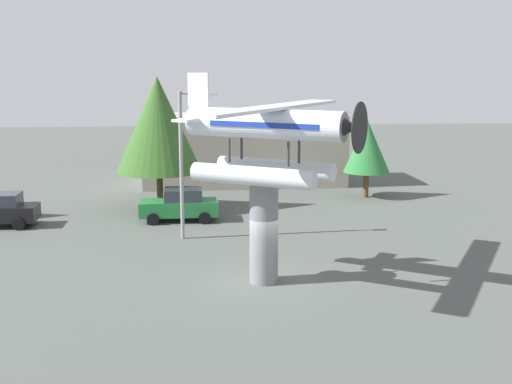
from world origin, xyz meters
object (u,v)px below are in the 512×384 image
floatplane_monument (267,137)px  tree_center_back (367,147)px  display_pedestal (264,232)px  tree_east (158,125)px  streetlight_primary (186,153)px  storefront_building (243,149)px  car_mid_green (180,205)px

floatplane_monument → tree_center_back: (8.24, 15.98, -2.37)m
display_pedestal → tree_east: (-4.57, 13.29, 3.01)m
floatplane_monument → streetlight_primary: (-3.09, 6.86, -1.46)m
display_pedestal → streetlight_primary: 7.73m
tree_center_back → display_pedestal: bearing=-117.7°
tree_east → tree_center_back: size_ratio=1.57×
display_pedestal → storefront_building: size_ratio=0.28×
display_pedestal → tree_center_back: bearing=62.3°
streetlight_primary → storefront_building: 15.81m
floatplane_monument → storefront_building: bearing=119.6°
display_pedestal → car_mid_green: size_ratio=0.94×
display_pedestal → streetlight_primary: (-2.98, 6.79, 2.19)m
car_mid_green → streetlight_primary: (0.40, -3.75, 3.28)m
floatplane_monument → tree_east: (-4.68, 13.36, -0.63)m
floatplane_monument → car_mid_green: floatplane_monument is taller
streetlight_primary → storefront_building: size_ratio=0.50×
streetlight_primary → storefront_building: streetlight_primary is taller
streetlight_primary → car_mid_green: bearing=96.1°
tree_east → tree_center_back: tree_east is taller
streetlight_primary → tree_east: (-1.59, 6.50, 0.83)m
storefront_building → tree_center_back: (7.37, -6.09, 0.78)m
display_pedestal → car_mid_green: (-3.38, 10.54, -1.09)m
floatplane_monument → tree_east: size_ratio=1.22×
floatplane_monument → storefront_building: floatplane_monument is taller
car_mid_green → tree_east: (-1.19, 2.75, 4.11)m
tree_center_back → streetlight_primary: bearing=-141.2°
tree_east → tree_center_back: (12.93, 2.61, -1.74)m
tree_east → floatplane_monument: bearing=-70.7°
floatplane_monument → display_pedestal: bearing=180.0°
storefront_building → tree_east: (-5.56, -8.71, 2.52)m
storefront_building → floatplane_monument: bearing=-92.3°
display_pedestal → car_mid_green: 11.12m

